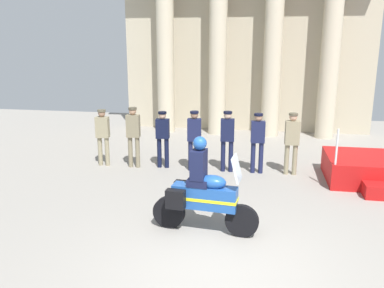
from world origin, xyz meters
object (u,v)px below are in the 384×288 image
at_px(officer_in_row_1, 133,132).
at_px(motorcycle_with_rider, 201,193).
at_px(officer_in_row_4, 227,136).
at_px(officer_in_row_2, 163,135).
at_px(officer_in_row_0, 103,133).
at_px(officer_in_row_6, 292,139).
at_px(officer_in_row_5, 258,138).
at_px(officer_in_row_3, 194,136).

relative_size(officer_in_row_1, motorcycle_with_rider, 0.85).
bearing_deg(officer_in_row_1, officer_in_row_4, 176.87).
xyz_separation_m(officer_in_row_1, officer_in_row_2, (0.84, 0.13, -0.07)).
bearing_deg(officer_in_row_1, officer_in_row_0, -5.42).
height_order(officer_in_row_2, officer_in_row_6, officer_in_row_6).
height_order(officer_in_row_1, officer_in_row_4, officer_in_row_1).
distance_m(officer_in_row_2, officer_in_row_5, 2.72).
height_order(officer_in_row_4, motorcycle_with_rider, motorcycle_with_rider).
relative_size(officer_in_row_2, officer_in_row_6, 0.96).
distance_m(officer_in_row_2, officer_in_row_3, 0.97).
bearing_deg(officer_in_row_1, officer_in_row_6, 176.76).
xyz_separation_m(officer_in_row_4, motorcycle_with_rider, (-0.12, -3.87, -0.23)).
distance_m(officer_in_row_4, motorcycle_with_rider, 3.87).
distance_m(officer_in_row_0, officer_in_row_2, 1.79).
relative_size(officer_in_row_3, officer_in_row_4, 1.00).
bearing_deg(officer_in_row_3, officer_in_row_4, -178.20).
bearing_deg(officer_in_row_5, officer_in_row_4, -3.69).
bearing_deg(officer_in_row_0, motorcycle_with_rider, 128.17).
relative_size(officer_in_row_0, officer_in_row_3, 0.97).
xyz_separation_m(officer_in_row_0, officer_in_row_6, (5.43, 0.12, 0.03)).
distance_m(officer_in_row_4, officer_in_row_6, 1.76).
relative_size(officer_in_row_3, motorcycle_with_rider, 0.83).
xyz_separation_m(officer_in_row_3, officer_in_row_4, (0.92, 0.11, 0.00)).
xyz_separation_m(officer_in_row_2, officer_in_row_6, (3.64, -0.00, 0.04)).
distance_m(officer_in_row_3, officer_in_row_4, 0.93).
relative_size(officer_in_row_5, motorcycle_with_rider, 0.81).
bearing_deg(officer_in_row_6, officer_in_row_2, -4.92).
relative_size(officer_in_row_1, officer_in_row_5, 1.05).
xyz_separation_m(officer_in_row_5, motorcycle_with_rider, (-0.96, -3.88, -0.21)).
height_order(officer_in_row_0, officer_in_row_1, officer_in_row_1).
xyz_separation_m(officer_in_row_1, officer_in_row_5, (3.56, 0.10, -0.05)).
bearing_deg(officer_in_row_5, officer_in_row_3, -0.81).
bearing_deg(officer_in_row_2, motorcycle_with_rider, 109.26).
distance_m(officer_in_row_2, officer_in_row_6, 3.64).
height_order(officer_in_row_1, officer_in_row_5, officer_in_row_1).
distance_m(officer_in_row_6, motorcycle_with_rider, 4.35).
bearing_deg(motorcycle_with_rider, officer_in_row_0, 138.84).
height_order(officer_in_row_2, officer_in_row_3, officer_in_row_3).
relative_size(officer_in_row_0, officer_in_row_6, 0.97).
bearing_deg(officer_in_row_1, officer_in_row_3, 174.33).
height_order(officer_in_row_3, officer_in_row_5, officer_in_row_3).
bearing_deg(officer_in_row_0, officer_in_row_6, 176.38).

